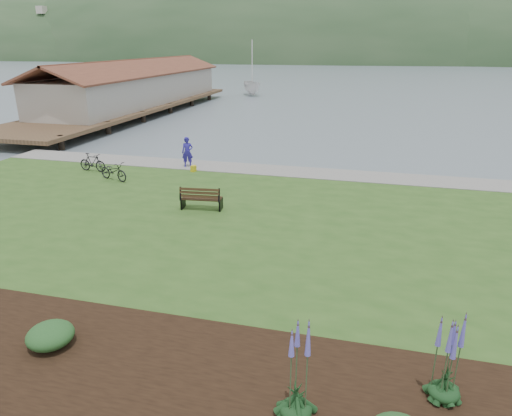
{
  "coord_description": "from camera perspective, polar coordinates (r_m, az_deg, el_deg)",
  "views": [
    {
      "loc": [
        4.39,
        -16.86,
        7.06
      ],
      "look_at": [
        0.45,
        -1.57,
        1.3
      ],
      "focal_mm": 32.0,
      "sensor_mm": 36.0,
      "label": 1
    }
  ],
  "objects": [
    {
      "name": "bicycle_a",
      "position": [
        24.38,
        -17.39,
        4.43
      ],
      "size": [
        1.18,
        1.94,
        0.96
      ],
      "primitive_type": "imported",
      "rotation": [
        0.0,
        0.0,
        1.25
      ],
      "color": "black",
      "rests_on": "lawn"
    },
    {
      "name": "echium_1",
      "position": [
        9.88,
        23.0,
        -17.0
      ],
      "size": [
        0.62,
        0.62,
        2.16
      ],
      "color": "#123318",
      "rests_on": "garden_bed"
    },
    {
      "name": "sailboat",
      "position": [
        65.92,
        -0.48,
        13.89
      ],
      "size": [
        12.03,
        12.1,
        23.46
      ],
      "primitive_type": "imported",
      "rotation": [
        0.0,
        0.0,
        0.47
      ],
      "color": "silver",
      "rests_on": "ground"
    },
    {
      "name": "shrub_0",
      "position": [
        11.89,
        -24.33,
        -14.3
      ],
      "size": [
        1.07,
        1.07,
        0.53
      ],
      "primitive_type": "ellipsoid",
      "color": "#1E4C21",
      "rests_on": "garden_bed"
    },
    {
      "name": "person",
      "position": [
        25.96,
        -8.59,
        7.23
      ],
      "size": [
        0.84,
        0.69,
        2.0
      ],
      "primitive_type": "imported",
      "rotation": [
        0.0,
        0.0,
        0.3
      ],
      "color": "#292095",
      "rests_on": "lawn"
    },
    {
      "name": "pannier",
      "position": [
        25.19,
        -7.83,
        4.91
      ],
      "size": [
        0.27,
        0.35,
        0.33
      ],
      "primitive_type": "cube",
      "rotation": [
        0.0,
        0.0,
        -0.24
      ],
      "color": "gold",
      "rests_on": "lawn"
    },
    {
      "name": "pier_pavilion",
      "position": [
        50.83,
        -14.77,
        14.42
      ],
      "size": [
        8.0,
        36.0,
        5.4
      ],
      "color": "#4C3826",
      "rests_on": "ground"
    },
    {
      "name": "bicycle_b",
      "position": [
        26.43,
        -19.77,
        5.38
      ],
      "size": [
        0.66,
        1.71,
        1.0
      ],
      "primitive_type": "imported",
      "rotation": [
        0.0,
        0.0,
        1.46
      ],
      "color": "black",
      "rests_on": "lawn"
    },
    {
      "name": "echium_0",
      "position": [
        8.85,
        5.14,
        -20.29
      ],
      "size": [
        0.62,
        0.62,
        2.35
      ],
      "color": "#123318",
      "rests_on": "garden_bed"
    },
    {
      "name": "lawn",
      "position": [
        16.95,
        -1.84,
        -3.85
      ],
      "size": [
        34.0,
        20.0,
        0.4
      ],
      "primitive_type": "cube",
      "color": "#2E551E",
      "rests_on": "ground"
    },
    {
      "name": "ground",
      "position": [
        18.8,
        -0.13,
        -2.02
      ],
      "size": [
        600.0,
        600.0,
        0.0
      ],
      "primitive_type": "plane",
      "color": "slate",
      "rests_on": "ground"
    },
    {
      "name": "park_bench",
      "position": [
        19.21,
        -6.9,
        1.26
      ],
      "size": [
        1.76,
        0.87,
        1.05
      ],
      "rotation": [
        0.0,
        0.0,
        0.11
      ],
      "color": "black",
      "rests_on": "lawn"
    },
    {
      "name": "garden_bed",
      "position": [
        9.79,
        2.65,
        -22.69
      ],
      "size": [
        24.0,
        4.4,
        0.04
      ],
      "primitive_type": "cube",
      "color": "black",
      "rests_on": "lawn"
    },
    {
      "name": "far_hillside",
      "position": [
        187.65,
        20.09,
        16.74
      ],
      "size": [
        580.0,
        80.0,
        38.0
      ],
      "primitive_type": null,
      "color": "#2B4A29",
      "rests_on": "ground"
    },
    {
      "name": "shoreline_path",
      "position": [
        25.06,
        3.85,
        4.62
      ],
      "size": [
        34.0,
        2.2,
        0.03
      ],
      "primitive_type": "cube",
      "color": "gray",
      "rests_on": "lawn"
    }
  ]
}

